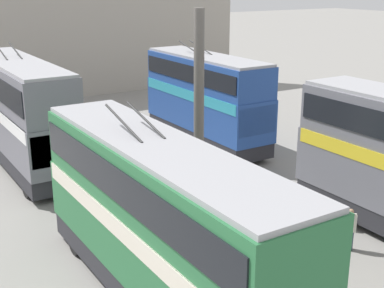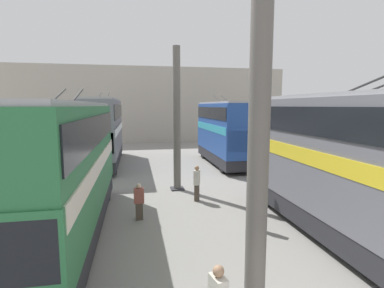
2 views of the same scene
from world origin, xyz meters
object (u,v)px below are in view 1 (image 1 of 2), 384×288
Objects in this scene: bus_left_far at (206,95)px; bus_right_near at (160,216)px; person_by_right_row at (213,239)px; person_by_left_row at (349,228)px; person_aisle_midway at (245,197)px; bus_right_mid at (21,107)px.

bus_left_far reaches higher than bus_right_near.
bus_right_near is 3.50m from person_by_right_row.
person_by_left_row is 0.99× the size of person_by_right_row.
bus_left_far reaches higher than person_by_left_row.
person_by_right_row is at bearing 147.38° from bus_left_far.
person_by_left_row is at bearing -95.17° from bus_right_near.
bus_right_near is at bearing 141.68° from bus_left_far.
person_by_right_row is at bearing -118.77° from person_aisle_midway.
bus_right_mid reaches higher than person_aisle_midway.
person_by_right_row is (-12.90, -2.63, -2.23)m from bus_right_mid.
person_aisle_midway is (3.25, -5.53, -1.82)m from bus_right_near.
bus_right_mid reaches higher than bus_right_near.
person_by_right_row is at bearing -65.04° from bus_right_near.
bus_right_mid is 7.15× the size of person_by_left_row.
bus_right_near is (-12.27, 9.70, -0.13)m from bus_left_far.
person_by_right_row is at bearing -168.49° from bus_right_mid.
bus_right_near is 7.31× the size of person_by_right_row.
bus_right_mid is (1.86, 9.70, 0.13)m from bus_left_far.
bus_right_near is at bearing 180.00° from bus_right_mid.
bus_right_mid is 12.37m from person_aisle_midway.
bus_left_far is at bearing -100.83° from bus_right_mid.
bus_right_near reaches higher than person_by_left_row.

